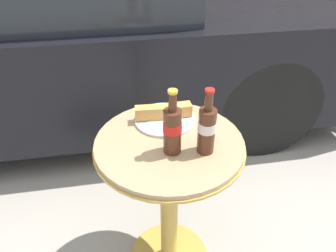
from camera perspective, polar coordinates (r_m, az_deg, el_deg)
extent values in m
cylinder|color=gold|center=(1.53, 0.19, -13.98)|extent=(0.08, 0.08, 0.72)
cylinder|color=gold|center=(1.28, 0.22, -3.49)|extent=(0.59, 0.59, 0.01)
cylinder|color=tan|center=(1.27, 0.22, -2.95)|extent=(0.58, 0.58, 0.02)
cylinder|color=#4C2819|center=(1.18, 6.72, -0.91)|extent=(0.06, 0.06, 0.18)
cylinder|color=silver|center=(1.16, 6.79, -0.06)|extent=(0.07, 0.07, 0.04)
cylinder|color=#4C2819|center=(1.11, 7.15, 4.30)|extent=(0.03, 0.03, 0.07)
cylinder|color=red|center=(1.09, 7.30, 6.13)|extent=(0.03, 0.03, 0.01)
cylinder|color=#4C2819|center=(1.17, 0.87, -0.99)|extent=(0.07, 0.07, 0.18)
cylinder|color=red|center=(1.15, 0.88, -0.14)|extent=(0.07, 0.07, 0.04)
cylinder|color=#4C2819|center=(1.10, 0.93, 4.20)|extent=(0.03, 0.03, 0.07)
cylinder|color=gold|center=(1.08, 0.95, 6.04)|extent=(0.03, 0.03, 0.01)
cylinder|color=white|center=(1.38, -0.56, 1.17)|extent=(0.25, 0.25, 0.01)
cube|color=white|center=(1.38, -0.56, 1.42)|extent=(0.15, 0.15, 0.00)
cube|color=#C68E47|center=(1.36, -2.65, 2.37)|extent=(0.15, 0.05, 0.05)
cube|color=#C68E47|center=(1.38, 1.58, 2.77)|extent=(0.12, 0.05, 0.05)
cube|color=black|center=(2.78, -14.25, 13.22)|extent=(3.94, 1.82, 0.72)
cylinder|color=black|center=(3.73, 6.43, 16.24)|extent=(0.72, 0.22, 0.72)
cylinder|color=black|center=(2.36, 16.65, 3.48)|extent=(0.72, 0.22, 0.72)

